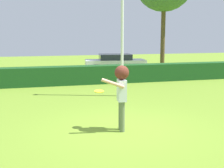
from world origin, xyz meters
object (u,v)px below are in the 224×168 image
(lamppost, at_px, (122,13))
(frisbee, at_px, (99,91))
(person, at_px, (121,88))
(parked_car_white, at_px, (115,62))

(lamppost, bearing_deg, frisbee, -115.11)
(person, xyz_separation_m, lamppost, (1.44, 4.59, 2.31))
(lamppost, height_order, parked_car_white, lamppost)
(lamppost, distance_m, parked_car_white, 9.04)
(frisbee, bearing_deg, person, -35.46)
(person, xyz_separation_m, parked_car_white, (3.51, 12.93, -0.51))
(person, relative_size, lamppost, 0.28)
(parked_car_white, bearing_deg, lamppost, -103.98)
(person, bearing_deg, parked_car_white, 74.79)
(person, relative_size, frisbee, 6.64)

